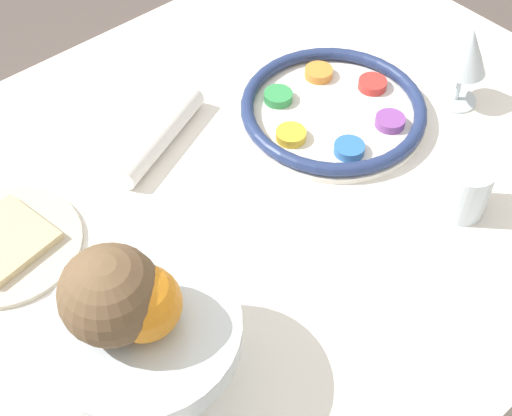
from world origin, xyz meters
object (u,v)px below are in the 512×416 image
at_px(seder_plate, 333,110).
at_px(wine_glass, 468,53).
at_px(orange_fruit, 143,303).
at_px(coconut, 110,295).
at_px(fruit_stand, 143,335).
at_px(bread_plate, 5,243).
at_px(napkin_roll, 160,135).
at_px(cup_near, 465,189).

xyz_separation_m(seder_plate, wine_glass, (-0.17, 0.10, 0.08)).
distance_m(orange_fruit, coconut, 0.03).
xyz_separation_m(fruit_stand, orange_fruit, (-0.01, 0.01, 0.06)).
xyz_separation_m(wine_glass, coconut, (0.65, 0.06, 0.07)).
bearing_deg(seder_plate, bread_plate, -11.71).
relative_size(coconut, bread_plate, 0.51).
bearing_deg(fruit_stand, wine_glass, -173.32).
relative_size(wine_glass, bread_plate, 0.67).
relative_size(orange_fruit, coconut, 0.76).
xyz_separation_m(fruit_stand, napkin_roll, (-0.23, -0.30, -0.07)).
distance_m(wine_glass, bread_plate, 0.70).
bearing_deg(seder_plate, fruit_stand, 20.58).
bearing_deg(orange_fruit, seder_plate, -158.64).
bearing_deg(orange_fruit, wine_glass, -172.79).
xyz_separation_m(wine_glass, orange_fruit, (0.63, 0.08, 0.06)).
bearing_deg(coconut, orange_fruit, 136.05).
xyz_separation_m(fruit_stand, cup_near, (-0.46, 0.07, -0.05)).
bearing_deg(fruit_stand, seder_plate, -159.42).
distance_m(wine_glass, fruit_stand, 0.64).
distance_m(seder_plate, napkin_roll, 0.26).
height_order(wine_glass, cup_near, wine_glass).
relative_size(wine_glass, coconut, 1.29).
distance_m(seder_plate, bread_plate, 0.51).
height_order(fruit_stand, bread_plate, fruit_stand).
xyz_separation_m(wine_glass, cup_near, (0.17, 0.14, -0.05)).
relative_size(bread_plate, napkin_roll, 1.00).
bearing_deg(fruit_stand, bread_plate, -83.00).
xyz_separation_m(bread_plate, cup_near, (-0.49, 0.35, 0.03)).
bearing_deg(wine_glass, cup_near, 39.81).
height_order(wine_glass, napkin_roll, wine_glass).
height_order(wine_glass, bread_plate, wine_glass).
relative_size(orange_fruit, napkin_roll, 0.39).
distance_m(seder_plate, orange_fruit, 0.51).
bearing_deg(fruit_stand, orange_fruit, 134.81).
bearing_deg(cup_near, napkin_roll, -57.83).
height_order(seder_plate, fruit_stand, fruit_stand).
distance_m(coconut, bread_plate, 0.30).
xyz_separation_m(seder_plate, fruit_stand, (0.46, 0.17, 0.08)).
relative_size(coconut, cup_near, 1.30).
bearing_deg(fruit_stand, cup_near, 171.34).
relative_size(wine_glass, fruit_stand, 0.64).
bearing_deg(wine_glass, seder_plate, -29.99).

